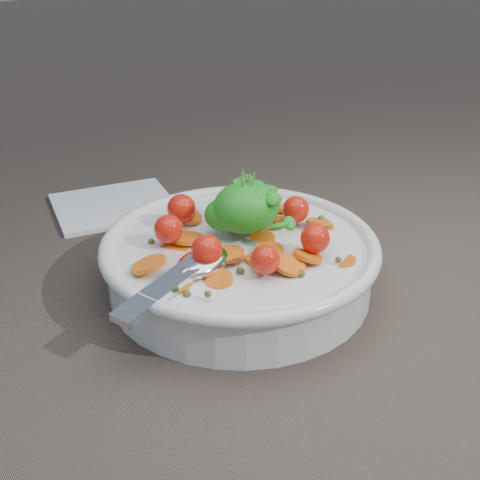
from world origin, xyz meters
TOP-DOWN VIEW (x-y plane):
  - ground at (0.00, 0.00)m, footprint 6.00×6.00m
  - bowl at (0.01, -0.00)m, footprint 0.32×0.29m
  - napkin at (-0.01, 0.27)m, footprint 0.19×0.17m

SIDE VIEW (x-z plane):
  - ground at x=0.00m, z-range 0.00..0.00m
  - napkin at x=-0.01m, z-range 0.00..0.01m
  - bowl at x=0.01m, z-range -0.03..0.10m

